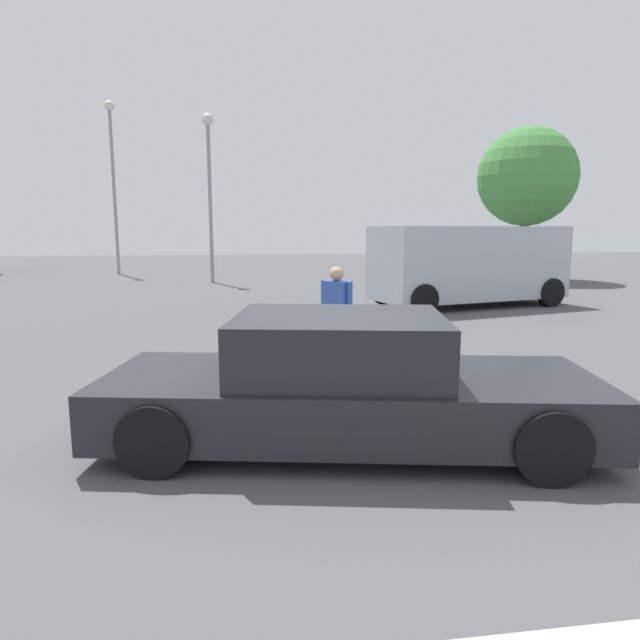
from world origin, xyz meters
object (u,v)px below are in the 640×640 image
object	(u,v)px
van_white	(469,263)
light_post_mid	(209,169)
pedestrian	(336,309)
light_post_near	(112,161)
sedan_foreground	(346,386)

from	to	relation	value
van_white	light_post_mid	distance (m)	10.95
pedestrian	light_post_near	distance (m)	20.26
sedan_foreground	light_post_mid	size ratio (longest dim) A/B	0.78
light_post_near	light_post_mid	xyz separation A→B (m)	(4.46, -4.72, -0.75)
van_white	light_post_near	size ratio (longest dim) A/B	0.73
sedan_foreground	light_post_near	world-z (taller)	light_post_near
sedan_foreground	pedestrian	distance (m)	3.03
van_white	light_post_near	distance (m)	17.42
light_post_near	light_post_mid	world-z (taller)	light_post_near
sedan_foreground	light_post_mid	bearing A→B (deg)	107.74
pedestrian	light_post_mid	world-z (taller)	light_post_mid
pedestrian	van_white	bearing A→B (deg)	10.17
pedestrian	light_post_near	bearing A→B (deg)	67.71
light_post_near	light_post_mid	distance (m)	6.53
light_post_near	light_post_mid	size ratio (longest dim) A/B	1.21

